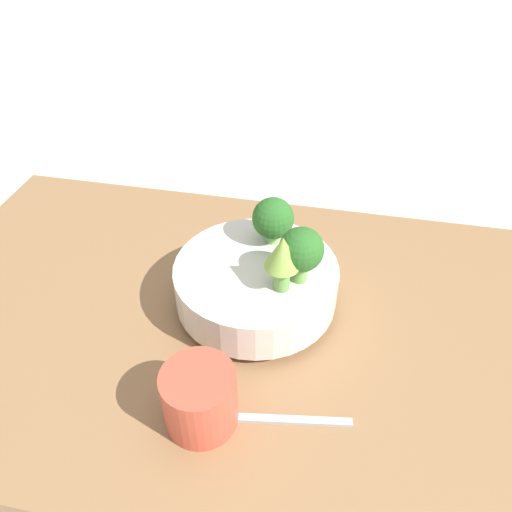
% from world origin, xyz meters
% --- Properties ---
extents(ground_plane, '(6.00, 6.00, 0.00)m').
position_xyz_m(ground_plane, '(0.00, 0.00, 0.00)').
color(ground_plane, beige).
extents(table, '(1.04, 0.61, 0.03)m').
position_xyz_m(table, '(0.00, 0.00, 0.02)').
color(table, olive).
rests_on(table, ground_plane).
extents(bowl, '(0.23, 0.23, 0.07)m').
position_xyz_m(bowl, '(0.01, 0.03, 0.07)').
color(bowl, silver).
rests_on(bowl, table).
extents(broccoli_floret_right, '(0.06, 0.06, 0.08)m').
position_xyz_m(broccoli_floret_right, '(0.07, 0.02, 0.16)').
color(broccoli_floret_right, '#6BA34C').
rests_on(broccoli_floret_right, bowl).
extents(broccoli_floret_back, '(0.06, 0.06, 0.07)m').
position_xyz_m(broccoli_floret_back, '(0.02, 0.10, 0.15)').
color(broccoli_floret_back, '#7AB256').
rests_on(broccoli_floret_back, bowl).
extents(romanesco_piece_near, '(0.05, 0.05, 0.08)m').
position_xyz_m(romanesco_piece_near, '(0.05, -0.00, 0.16)').
color(romanesco_piece_near, '#609347').
rests_on(romanesco_piece_near, bowl).
extents(cup, '(0.09, 0.09, 0.08)m').
position_xyz_m(cup, '(-0.02, -0.17, 0.07)').
color(cup, '#C64C38').
rests_on(cup, table).
extents(fork, '(0.19, 0.04, 0.01)m').
position_xyz_m(fork, '(0.06, -0.15, 0.03)').
color(fork, '#B2B2B7').
rests_on(fork, table).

